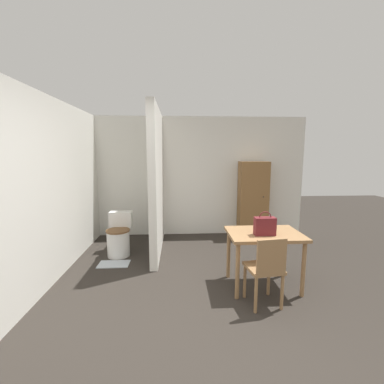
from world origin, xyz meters
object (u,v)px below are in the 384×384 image
wooden_chair (266,268)px  handbag (265,226)px  dining_table (264,240)px  wooden_cabinet (253,199)px  toilet (119,237)px

wooden_chair → handbag: size_ratio=2.78×
dining_table → wooden_cabinet: size_ratio=0.59×
toilet → wooden_cabinet: (2.60, 0.90, 0.48)m
wooden_cabinet → handbag: bearing=-102.9°
dining_table → wooden_cabinet: 2.16m
dining_table → wooden_chair: (-0.12, -0.45, -0.17)m
dining_table → toilet: size_ratio=1.30×
wooden_chair → toilet: bearing=132.9°
handbag → wooden_cabinet: 2.26m
wooden_chair → toilet: (-2.01, 1.65, -0.15)m
wooden_cabinet → dining_table: bearing=-102.6°
dining_table → handbag: handbag is taller
wooden_chair → dining_table: bearing=67.0°
dining_table → handbag: size_ratio=3.09×
wooden_cabinet → toilet: bearing=-160.9°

